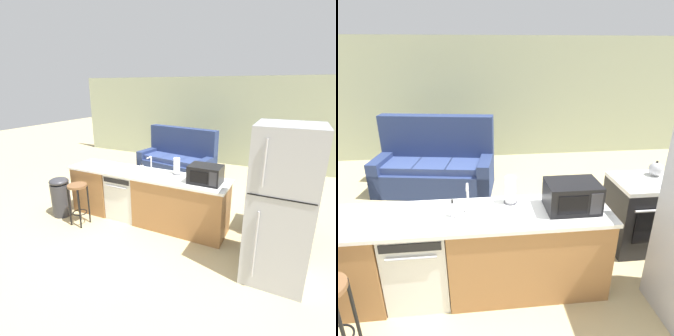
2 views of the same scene
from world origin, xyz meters
TOP-DOWN VIEW (x-y plane):
  - ground_plane at (0.00, 0.00)m, footprint 24.00×24.00m
  - wall_back at (0.30, 4.20)m, footprint 10.00×0.06m
  - kitchen_counter at (0.24, 0.00)m, footprint 2.94×0.66m
  - dishwasher at (-0.25, -0.00)m, footprint 0.58×0.61m
  - stove_range at (2.35, 0.55)m, footprint 0.76×0.68m
  - refrigerator at (2.35, -0.55)m, footprint 0.72×0.73m
  - microwave at (1.24, -0.00)m, footprint 0.50×0.37m
  - sink_faucet at (0.25, 0.04)m, footprint 0.07×0.18m
  - paper_towel_roll at (0.67, 0.19)m, footprint 0.14×0.14m
  - soap_bottle at (0.11, -0.02)m, footprint 0.06×0.06m
  - kettle at (2.52, 0.68)m, footprint 0.21×0.17m
  - bar_stool at (-0.81, -0.64)m, footprint 0.32×0.32m
  - trash_bin at (-1.37, -0.53)m, footprint 0.35×0.35m
  - couch at (-0.36, 2.57)m, footprint 2.12×1.21m

SIDE VIEW (x-z plane):
  - ground_plane at x=0.00m, z-range 0.00..0.00m
  - trash_bin at x=-1.37m, z-range 0.01..0.75m
  - couch at x=-0.36m, z-range -0.24..1.03m
  - kitchen_counter at x=0.24m, z-range -0.03..0.87m
  - dishwasher at x=-0.25m, z-range 0.00..0.84m
  - stove_range at x=2.35m, z-range 0.00..0.90m
  - bar_stool at x=-0.81m, z-range 0.17..0.91m
  - soap_bottle at x=0.11m, z-range 0.88..1.06m
  - refrigerator at x=2.35m, z-range 0.00..1.95m
  - kettle at x=2.52m, z-range 0.89..1.08m
  - sink_faucet at x=0.25m, z-range 0.88..1.18m
  - paper_towel_roll at x=0.67m, z-range 0.90..1.18m
  - microwave at x=1.24m, z-range 0.90..1.18m
  - wall_back at x=0.30m, z-range 0.00..2.60m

